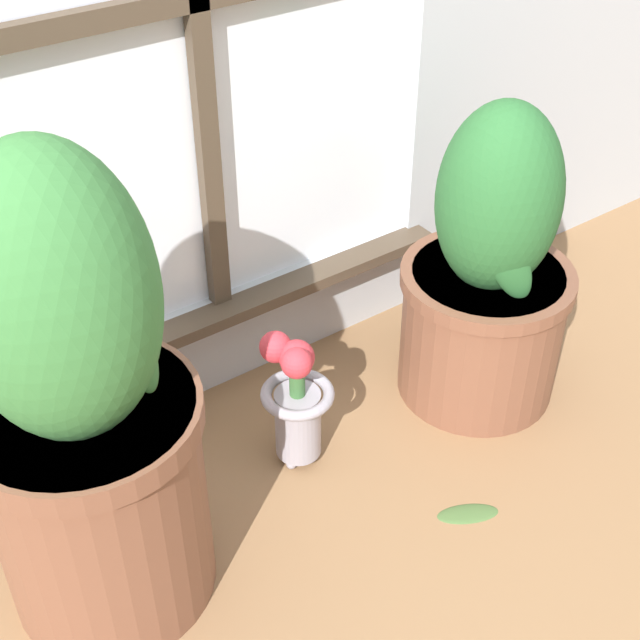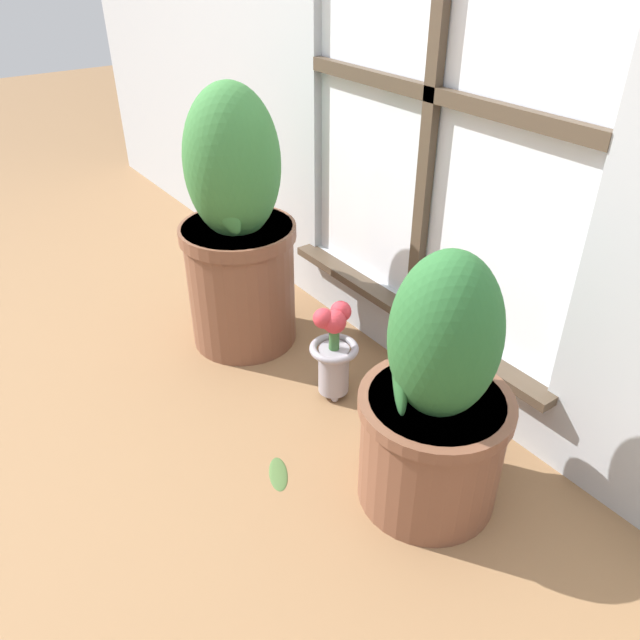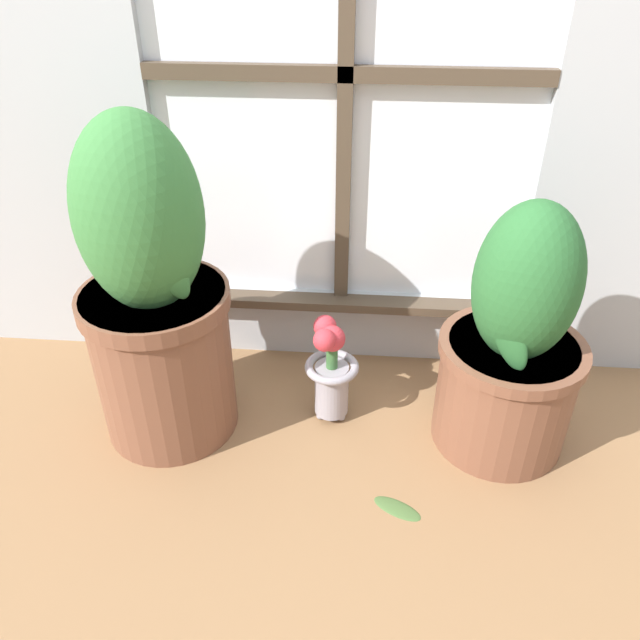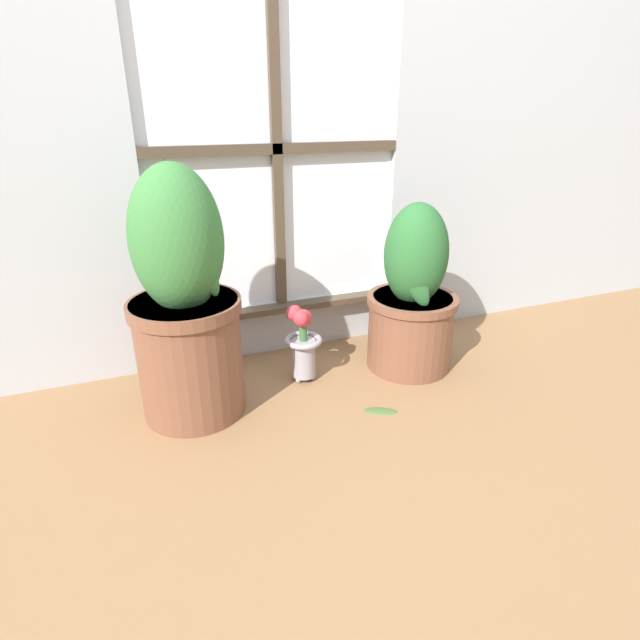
{
  "view_description": "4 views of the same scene",
  "coord_description": "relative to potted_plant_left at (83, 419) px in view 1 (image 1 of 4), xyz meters",
  "views": [
    {
      "loc": [
        -0.65,
        -0.63,
        1.21
      ],
      "look_at": [
        0.01,
        0.31,
        0.34
      ],
      "focal_mm": 50.0,
      "sensor_mm": 36.0,
      "label": 1
    },
    {
      "loc": [
        1.07,
        -0.47,
        1.11
      ],
      "look_at": [
        -0.05,
        0.34,
        0.23
      ],
      "focal_mm": 35.0,
      "sensor_mm": 36.0,
      "label": 2
    },
    {
      "loc": [
        0.06,
        -0.84,
        1.09
      ],
      "look_at": [
        -0.03,
        0.3,
        0.32
      ],
      "focal_mm": 35.0,
      "sensor_mm": 36.0,
      "label": 3
    },
    {
      "loc": [
        -0.53,
        -1.14,
        0.91
      ],
      "look_at": [
        0.05,
        0.35,
        0.22
      ],
      "focal_mm": 28.0,
      "sensor_mm": 36.0,
      "label": 4
    }
  ],
  "objects": [
    {
      "name": "ground_plane",
      "position": [
        0.4,
        -0.29,
        -0.35
      ],
      "size": [
        10.0,
        10.0,
        0.0
      ],
      "primitive_type": "plane",
      "color": "olive"
    },
    {
      "name": "fallen_leaf",
      "position": [
        0.56,
        -0.23,
        -0.35
      ],
      "size": [
        0.12,
        0.09,
        0.01
      ],
      "color": "#476633",
      "rests_on": "ground_plane"
    },
    {
      "name": "potted_plant_right",
      "position": [
        0.8,
        0.01,
        -0.09
      ],
      "size": [
        0.33,
        0.33,
        0.62
      ],
      "color": "brown",
      "rests_on": "ground_plane"
    },
    {
      "name": "potted_plant_left",
      "position": [
        0.0,
        0.0,
        0.0
      ],
      "size": [
        0.34,
        0.34,
        0.78
      ],
      "color": "brown",
      "rests_on": "ground_plane"
    },
    {
      "name": "flower_vase",
      "position": [
        0.39,
        0.06,
        -0.21
      ],
      "size": [
        0.13,
        0.13,
        0.28
      ],
      "color": "#99939E",
      "rests_on": "ground_plane"
    }
  ]
}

